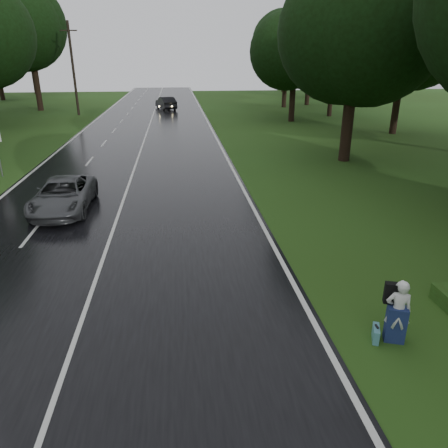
# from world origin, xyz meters

# --- Properties ---
(ground) EXTENTS (160.00, 160.00, 0.00)m
(ground) POSITION_xyz_m (0.00, 0.00, 0.00)
(ground) COLOR #264A16
(ground) RESTS_ON ground
(road) EXTENTS (12.00, 140.00, 0.04)m
(road) POSITION_xyz_m (0.00, 20.00, 0.02)
(road) COLOR black
(road) RESTS_ON ground
(lane_center) EXTENTS (0.12, 140.00, 0.01)m
(lane_center) POSITION_xyz_m (0.00, 20.00, 0.04)
(lane_center) COLOR silver
(lane_center) RESTS_ON road
(grey_car) EXTENTS (2.25, 4.84, 1.34)m
(grey_car) POSITION_xyz_m (-2.36, 10.65, 0.71)
(grey_car) COLOR #424547
(grey_car) RESTS_ON road
(far_car) EXTENTS (2.88, 4.96, 1.54)m
(far_car) POSITION_xyz_m (1.42, 48.44, 0.81)
(far_car) COLOR black
(far_car) RESTS_ON road
(hitchhiker) EXTENTS (0.67, 0.64, 1.60)m
(hitchhiker) POSITION_xyz_m (7.45, 0.47, 0.74)
(hitchhiker) COLOR silver
(hitchhiker) RESTS_ON ground
(suitcase) EXTENTS (0.31, 0.50, 0.34)m
(suitcase) POSITION_xyz_m (7.04, 0.52, 0.17)
(suitcase) COLOR teal
(suitcase) RESTS_ON ground
(utility_pole_far) EXTENTS (1.80, 0.28, 9.87)m
(utility_pole_far) POSITION_xyz_m (-8.50, 44.07, 0.00)
(utility_pole_far) COLOR black
(utility_pole_far) RESTS_ON ground
(road_sign_b) EXTENTS (0.61, 0.10, 2.55)m
(road_sign_b) POSITION_xyz_m (-7.20, 16.88, 0.00)
(road_sign_b) COLOR white
(road_sign_b) RESTS_ON ground
(tree_left_f) EXTENTS (11.10, 11.10, 17.34)m
(tree_left_f) POSITION_xyz_m (-14.14, 49.21, 0.00)
(tree_left_f) COLOR black
(tree_left_f) RESTS_ON ground
(tree_right_d) EXTENTS (8.46, 8.46, 13.21)m
(tree_right_d) POSITION_xyz_m (13.25, 18.54, 0.00)
(tree_right_d) COLOR black
(tree_right_d) RESTS_ON ground
(tree_right_e) EXTENTS (7.58, 7.58, 11.84)m
(tree_right_e) POSITION_xyz_m (14.47, 36.34, 0.00)
(tree_right_e) COLOR black
(tree_right_e) RESTS_ON ground
(tree_right_f) EXTENTS (8.67, 8.67, 13.54)m
(tree_right_f) POSITION_xyz_m (16.97, 49.59, 0.00)
(tree_right_f) COLOR black
(tree_right_f) RESTS_ON ground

